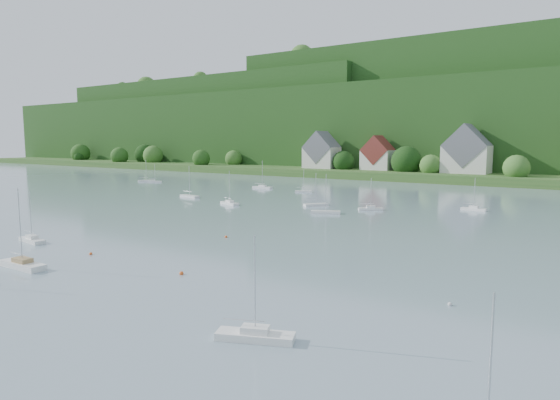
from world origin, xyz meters
name	(u,v)px	position (x,y,z in m)	size (l,w,h in m)	color
far_shore_strip	(460,175)	(0.00, 200.00, 1.50)	(600.00, 60.00, 3.00)	#2B5821
forested_ridge	(498,125)	(0.39, 268.57, 22.89)	(620.00, 181.22, 69.89)	#143D13
village_building_0	(322,153)	(-55.00, 187.00, 9.51)	(14.00, 10.40, 16.00)	silver
village_building_1	(378,156)	(-30.00, 189.00, 8.75)	(12.00, 9.36, 14.00)	silver
village_building_2	(467,153)	(5.00, 188.00, 10.27)	(16.00, 11.44, 18.00)	silver
near_sailboat_2	(23,264)	(-7.01, 30.92, 0.47)	(6.94, 2.06, 9.32)	white
near_sailboat_3	(255,335)	(28.00, 29.59, 0.43)	(6.06, 3.78, 7.93)	white
near_sailboat_6	(32,239)	(-20.38, 39.45, 0.42)	(5.76, 2.19, 7.58)	white
mooring_buoy_0	(91,255)	(-6.35, 39.47, 0.00)	(0.42, 0.42, 0.42)	orange
mooring_buoy_2	(181,275)	(10.40, 39.29, 0.00)	(0.49, 0.49, 0.49)	orange
mooring_buoy_3	(226,238)	(0.93, 57.97, 0.00)	(0.45, 0.45, 0.45)	orange
mooring_buoy_4	(450,306)	(37.86, 45.58, 0.00)	(0.40, 0.40, 0.40)	silver
far_sailboat_cluster	(438,205)	(17.25, 112.50, 0.37)	(203.55, 67.22, 8.71)	white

